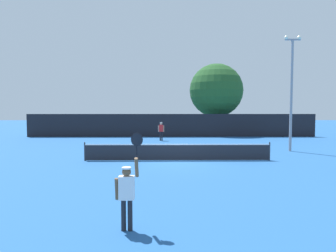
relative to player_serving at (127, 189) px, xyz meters
name	(u,v)px	position (x,y,z in m)	size (l,w,h in m)	color
ground_plane	(177,160)	(1.65, 9.91, -1.04)	(120.00, 120.00, 0.00)	#235693
tennis_net	(177,152)	(1.65, 9.91, -0.53)	(10.80, 0.08, 1.07)	#232328
perimeter_fence	(172,125)	(1.65, 24.48, 0.17)	(30.77, 0.12, 2.44)	black
player_serving	(127,189)	(0.00, 0.00, 0.00)	(0.67, 0.38, 2.41)	white
player_receiving	(161,129)	(0.58, 20.63, 0.01)	(0.57, 0.25, 1.71)	red
tennis_ball	(182,155)	(2.05, 11.66, -1.01)	(0.07, 0.07, 0.07)	#CCE033
light_pole	(292,86)	(9.79, 13.62, 3.55)	(1.18, 0.28, 8.06)	gray
large_tree	(216,91)	(6.94, 27.77, 4.08)	(6.22, 6.22, 8.25)	brown
parked_car_near	(188,126)	(3.96, 31.01, -0.27)	(2.22, 4.34, 1.69)	black
parked_car_mid	(249,126)	(11.67, 30.52, -0.27)	(2.10, 4.29, 1.69)	white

